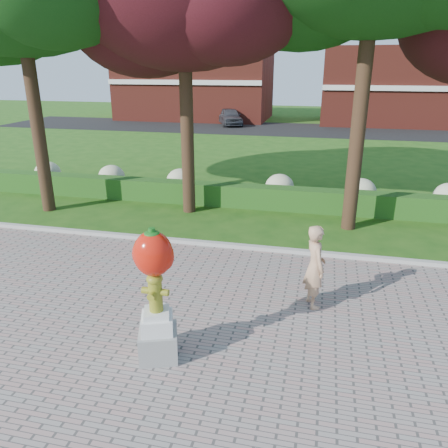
% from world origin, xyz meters
% --- Properties ---
extents(ground, '(100.00, 100.00, 0.00)m').
position_xyz_m(ground, '(0.00, 0.00, 0.00)').
color(ground, '#1F4D13').
rests_on(ground, ground).
extents(walkway, '(40.00, 14.00, 0.04)m').
position_xyz_m(walkway, '(0.00, -4.00, 0.02)').
color(walkway, gray).
rests_on(walkway, ground).
extents(curb, '(40.00, 0.18, 0.15)m').
position_xyz_m(curb, '(0.00, 3.00, 0.07)').
color(curb, '#ADADA5').
rests_on(curb, ground).
extents(lawn_hedge, '(24.00, 0.70, 0.80)m').
position_xyz_m(lawn_hedge, '(0.00, 7.00, 0.40)').
color(lawn_hedge, '#214E16').
rests_on(lawn_hedge, ground).
extents(hydrangea_row, '(20.10, 1.10, 0.99)m').
position_xyz_m(hydrangea_row, '(0.57, 8.00, 0.55)').
color(hydrangea_row, beige).
rests_on(hydrangea_row, ground).
extents(street, '(50.00, 8.00, 0.02)m').
position_xyz_m(street, '(0.00, 28.00, 0.01)').
color(street, black).
rests_on(street, ground).
extents(building_left, '(14.00, 8.00, 7.00)m').
position_xyz_m(building_left, '(-10.00, 34.00, 3.50)').
color(building_left, maroon).
rests_on(building_left, ground).
extents(building_right, '(12.00, 8.00, 6.40)m').
position_xyz_m(building_right, '(8.00, 34.00, 3.20)').
color(building_right, maroon).
rests_on(building_right, ground).
extents(hydrant_sculpture, '(0.85, 0.85, 2.45)m').
position_xyz_m(hydrant_sculpture, '(-0.03, -2.13, 1.34)').
color(hydrant_sculpture, gray).
rests_on(hydrant_sculpture, walkway).
extents(woman, '(0.66, 0.79, 1.84)m').
position_xyz_m(woman, '(2.56, 0.29, 0.96)').
color(woman, tan).
rests_on(woman, walkway).
extents(parked_car, '(3.23, 4.58, 1.45)m').
position_xyz_m(parked_car, '(-5.64, 29.51, 0.74)').
color(parked_car, '#43454B').
rests_on(parked_car, street).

